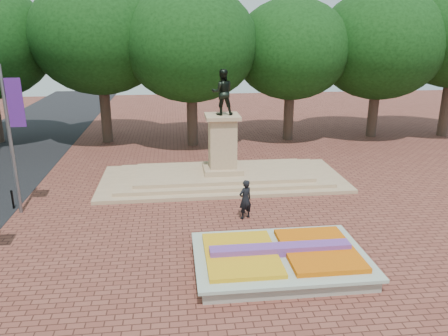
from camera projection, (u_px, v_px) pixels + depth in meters
ground at (244, 244)px, 17.96m from camera, size 90.00×90.00×0.00m
flower_bed at (281, 258)px, 16.06m from camera, size 6.30×4.30×0.91m
monument at (222, 166)px, 25.27m from camera, size 14.00×6.00×6.40m
tree_row_back at (238, 54)px, 33.26m from camera, size 44.80×8.80×10.43m
pedestrian at (245, 199)px, 20.15m from camera, size 0.82×0.72×1.88m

